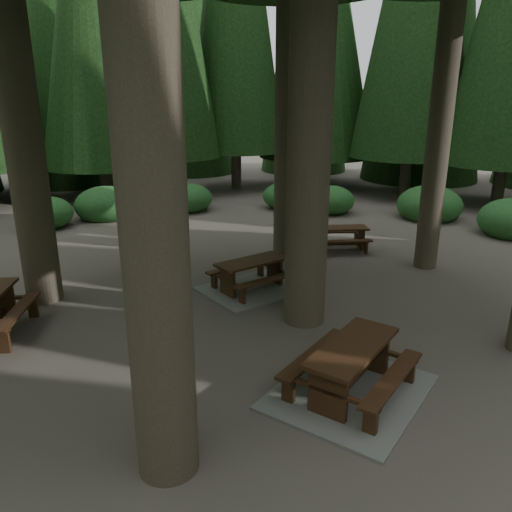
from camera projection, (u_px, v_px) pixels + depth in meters
name	position (u px, v px, depth m)	size (l,w,h in m)	color
ground	(273.00, 330.00, 9.99)	(80.00, 80.00, 0.00)	#524A42
picnic_table_a	(351.00, 377.00, 7.79)	(3.24, 3.11, 0.85)	gray
picnic_table_c	(252.00, 280.00, 11.96)	(2.63, 2.35, 0.76)	gray
picnic_table_d	(341.00, 234.00, 15.15)	(1.88, 1.67, 0.68)	#361F10
shrub_ring	(288.00, 294.00, 10.79)	(23.86, 24.64, 1.49)	#1E5A2C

